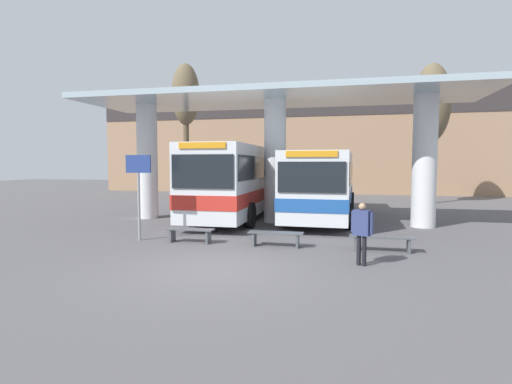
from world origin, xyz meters
name	(u,v)px	position (x,y,z in m)	size (l,w,h in m)	color
ground_plane	(214,270)	(0.00, 0.00, 0.00)	(100.00, 100.00, 0.00)	#565456
townhouse_backdrop	(312,135)	(0.00, 26.27, 5.17)	(40.00, 0.58, 8.87)	#9E7A5B
station_canopy	(275,124)	(0.00, 8.30, 4.37)	(17.40, 5.25, 5.63)	silver
transit_bus_left_bay	(242,178)	(-2.00, 10.00, 1.89)	(2.90, 11.49, 3.39)	silver
transit_bus_center_bay	(323,182)	(2.00, 10.25, 1.73)	(3.02, 10.63, 3.08)	silver
waiting_bench_near_pillar	(190,232)	(-1.88, 3.04, 0.34)	(1.59, 0.44, 0.46)	#4C5156
waiting_bench_mid_platform	(382,240)	(4.17, 3.04, 0.35)	(1.87, 0.44, 0.46)	#4C5156
waiting_bench_far_platform	(276,236)	(0.99, 3.04, 0.34)	(1.72, 0.44, 0.46)	#4C5156
info_sign_platform	(139,180)	(-3.71, 3.03, 2.07)	(0.90, 0.09, 2.89)	gray
pedestrian_waiting	(362,228)	(3.53, 1.23, 0.98)	(0.56, 0.39, 1.60)	black
poplar_tree_behind_left	(432,104)	(8.41, 18.98, 6.49)	(2.31, 2.31, 9.11)	brown
poplar_tree_behind_right	(186,98)	(-8.79, 19.15, 7.55)	(2.07, 2.07, 10.09)	brown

